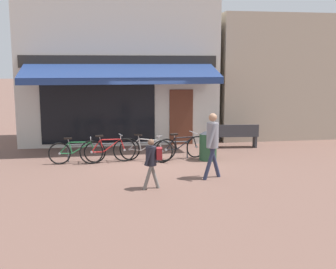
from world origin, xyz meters
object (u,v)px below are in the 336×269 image
at_px(bicycle_red, 108,150).
at_px(litter_bin, 208,145).
at_px(pedestrian_child, 152,158).
at_px(park_bench, 236,135).
at_px(bicycle_silver, 146,149).
at_px(bicycle_green, 77,152).
at_px(bicycle_black, 181,147).
at_px(pedestrian_adult, 212,138).

relative_size(bicycle_red, litter_bin, 1.83).
bearing_deg(pedestrian_child, park_bench, -121.35).
bearing_deg(bicycle_silver, pedestrian_child, -65.10).
relative_size(bicycle_green, pedestrian_child, 1.38).
distance_m(bicycle_red, park_bench, 4.99).
xyz_separation_m(bicycle_red, park_bench, (4.70, 1.67, 0.07)).
relative_size(bicycle_silver, bicycle_black, 0.94).
xyz_separation_m(bicycle_red, bicycle_black, (2.34, 0.09, -0.00)).
bearing_deg(bicycle_black, park_bench, 16.19).
relative_size(pedestrian_adult, pedestrian_child, 1.41).
height_order(bicycle_red, litter_bin, litter_bin).
bearing_deg(bicycle_red, pedestrian_adult, -49.50).
height_order(bicycle_green, pedestrian_child, pedestrian_child).
relative_size(bicycle_green, bicycle_black, 0.98).
relative_size(bicycle_black, litter_bin, 1.85).
xyz_separation_m(pedestrian_adult, park_bench, (1.98, 3.96, -0.63)).
bearing_deg(bicycle_black, bicycle_silver, 165.39).
distance_m(bicycle_green, pedestrian_adult, 4.40).
xyz_separation_m(bicycle_silver, park_bench, (3.52, 1.65, 0.08)).
distance_m(bicycle_red, bicycle_black, 2.34).
distance_m(bicycle_red, litter_bin, 3.17).
bearing_deg(pedestrian_adult, pedestrian_child, 14.48).
distance_m(bicycle_green, bicycle_black, 3.28).
distance_m(pedestrian_adult, park_bench, 4.47).
distance_m(bicycle_black, pedestrian_adult, 2.50).
xyz_separation_m(bicycle_black, park_bench, (2.36, 1.58, 0.07)).
relative_size(bicycle_green, bicycle_red, 0.99).
bearing_deg(bicycle_silver, bicycle_black, 30.93).
xyz_separation_m(bicycle_red, bicycle_silver, (1.18, 0.03, -0.02)).
bearing_deg(litter_bin, bicycle_silver, 175.53).
bearing_deg(pedestrian_adult, park_bench, -124.83).
relative_size(bicycle_red, bicycle_black, 0.99).
height_order(bicycle_green, bicycle_red, bicycle_red).
distance_m(bicycle_green, pedestrian_child, 3.64).
height_order(bicycle_silver, pedestrian_child, pedestrian_child).
bearing_deg(pedestrian_child, bicycle_silver, -86.07).
bearing_deg(bicycle_red, bicycle_black, -7.32).
bearing_deg(bicycle_black, pedestrian_adult, -98.52).
distance_m(bicycle_green, bicycle_silver, 2.12).
xyz_separation_m(litter_bin, park_bench, (1.53, 1.80, -0.02)).
bearing_deg(litter_bin, bicycle_green, 177.66).
relative_size(litter_bin, park_bench, 0.59).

